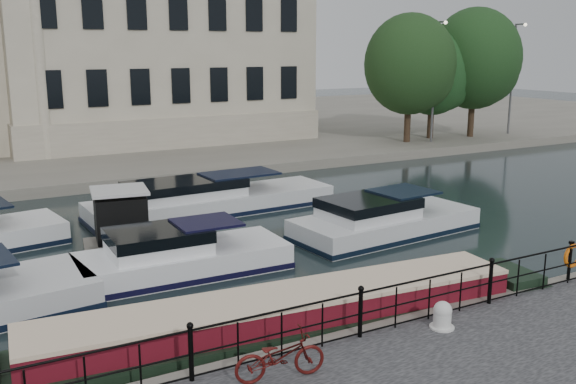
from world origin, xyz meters
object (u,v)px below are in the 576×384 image
(mooring_bollard, at_px, (442,316))
(narrowboat, at_px, (285,327))
(bicycle, at_px, (280,356))
(life_ring_post, at_px, (572,256))
(harbour_hut, at_px, (121,221))

(mooring_bollard, height_order, narrowboat, same)
(bicycle, bearing_deg, mooring_bollard, -77.12)
(mooring_bollard, relative_size, narrowboat, 0.04)
(bicycle, xyz_separation_m, mooring_bollard, (4.40, 0.25, -0.18))
(bicycle, xyz_separation_m, life_ring_post, (9.67, 0.86, 0.23))
(mooring_bollard, xyz_separation_m, narrowboat, (-2.97, 2.17, -0.49))
(mooring_bollard, bearing_deg, harbour_hut, 111.11)
(life_ring_post, xyz_separation_m, harbour_hut, (-9.71, 10.90, -0.31))
(mooring_bollard, height_order, life_ring_post, life_ring_post)
(life_ring_post, relative_size, narrowboat, 0.07)
(mooring_bollard, relative_size, life_ring_post, 0.57)
(harbour_hut, bearing_deg, life_ring_post, -39.26)
(mooring_bollard, distance_m, life_ring_post, 5.31)
(bicycle, xyz_separation_m, narrowboat, (1.43, 2.42, -0.67))
(bicycle, distance_m, life_ring_post, 9.71)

